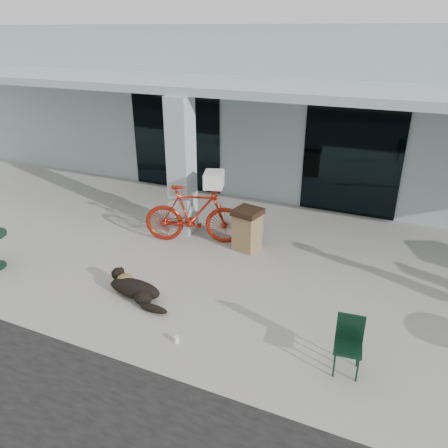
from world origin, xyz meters
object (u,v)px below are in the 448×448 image
at_px(bicycle, 194,214).
at_px(dog, 135,288).
at_px(cafe_chair_far_a, 348,347).
at_px(trash_receptacle, 247,229).

distance_m(bicycle, dog, 2.46).
relative_size(cafe_chair_far_a, trash_receptacle, 0.90).
height_order(bicycle, dog, bicycle).
bearing_deg(bicycle, cafe_chair_far_a, -144.68).
relative_size(dog, trash_receptacle, 1.25).
height_order(dog, cafe_chair_far_a, cafe_chair_far_a).
distance_m(bicycle, trash_receptacle, 1.23).
relative_size(bicycle, cafe_chair_far_a, 2.62).
bearing_deg(cafe_chair_far_a, trash_receptacle, 125.00).
distance_m(cafe_chair_far_a, trash_receptacle, 3.92).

